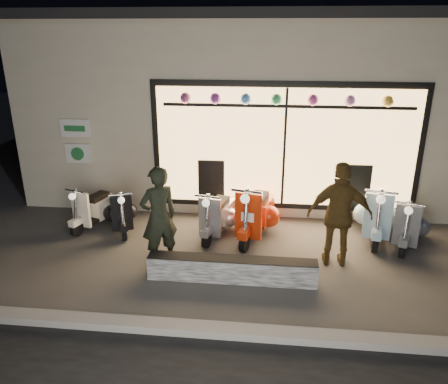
# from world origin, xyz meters

# --- Properties ---
(ground) EXTENTS (40.00, 40.00, 0.00)m
(ground) POSITION_xyz_m (0.00, 0.00, 0.00)
(ground) COLOR #383533
(ground) RESTS_ON ground
(kerb) EXTENTS (40.00, 0.25, 0.12)m
(kerb) POSITION_xyz_m (0.00, -2.00, 0.06)
(kerb) COLOR slate
(kerb) RESTS_ON ground
(shop_building) EXTENTS (10.20, 6.23, 4.20)m
(shop_building) POSITION_xyz_m (0.00, 4.98, 2.10)
(shop_building) COLOR beige
(shop_building) RESTS_ON ground
(graffiti_barrier) EXTENTS (2.70, 0.28, 0.40)m
(graffiti_barrier) POSITION_xyz_m (-0.02, -0.65, 0.20)
(graffiti_barrier) COLOR black
(graffiti_barrier) RESTS_ON ground
(scooter_silver) EXTENTS (0.62, 1.34, 0.96)m
(scooter_silver) POSITION_xyz_m (-0.45, 1.12, 0.38)
(scooter_silver) COLOR black
(scooter_silver) RESTS_ON ground
(scooter_red) EXTENTS (0.73, 1.57, 1.11)m
(scooter_red) POSITION_xyz_m (0.30, 1.14, 0.45)
(scooter_red) COLOR black
(scooter_red) RESTS_ON ground
(scooter_black) EXTENTS (0.72, 1.23, 0.89)m
(scooter_black) POSITION_xyz_m (-2.46, 1.15, 0.36)
(scooter_black) COLOR black
(scooter_black) RESTS_ON ground
(scooter_cream) EXTENTS (0.65, 1.25, 0.89)m
(scooter_cream) POSITION_xyz_m (-2.99, 1.26, 0.36)
(scooter_cream) COLOR black
(scooter_cream) RESTS_ON ground
(scooter_blue) EXTENTS (0.69, 1.55, 1.10)m
(scooter_blue) POSITION_xyz_m (2.63, 1.39, 0.44)
(scooter_blue) COLOR black
(scooter_blue) RESTS_ON ground
(scooter_grey) EXTENTS (0.76, 1.35, 0.98)m
(scooter_grey) POSITION_xyz_m (3.17, 1.09, 0.39)
(scooter_grey) COLOR black
(scooter_grey) RESTS_ON ground
(man) EXTENTS (0.76, 0.71, 1.75)m
(man) POSITION_xyz_m (-1.29, -0.23, 0.88)
(man) COLOR black
(man) RESTS_ON ground
(woman) EXTENTS (1.08, 0.49, 1.82)m
(woman) POSITION_xyz_m (1.71, 0.09, 0.91)
(woman) COLOR #543D1A
(woman) RESTS_ON ground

